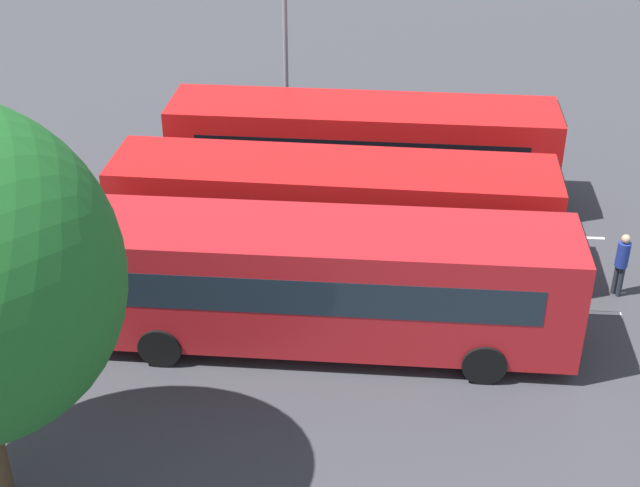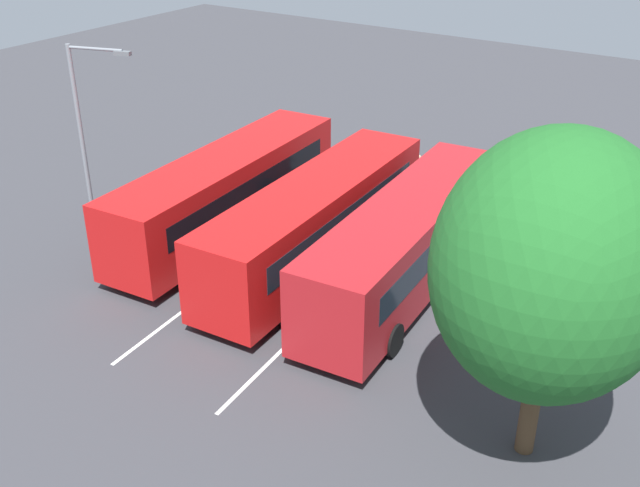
% 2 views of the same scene
% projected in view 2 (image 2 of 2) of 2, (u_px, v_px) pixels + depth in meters
% --- Properties ---
extents(ground_plane, '(73.31, 73.31, 0.00)m').
position_uv_depth(ground_plane, '(305.00, 266.00, 26.17)').
color(ground_plane, '#38383D').
extents(bus_far_left, '(11.48, 3.28, 3.05)m').
position_uv_depth(bus_far_left, '(408.00, 241.00, 24.13)').
color(bus_far_left, '#AD191E').
rests_on(bus_far_left, ground).
extents(bus_center_left, '(11.45, 3.05, 3.05)m').
position_uv_depth(bus_center_left, '(316.00, 220.00, 25.52)').
color(bus_center_left, red).
rests_on(bus_center_left, ground).
extents(bus_center_right, '(11.47, 3.19, 3.05)m').
position_uv_depth(bus_center_right, '(227.00, 190.00, 27.74)').
color(bus_center_right, red).
rests_on(bus_center_right, ground).
extents(pedestrian, '(0.45, 0.45, 1.74)m').
position_uv_depth(pedestrian, '(418.00, 171.00, 31.17)').
color(pedestrian, '#232833').
rests_on(pedestrian, ground).
extents(street_lamp, '(0.86, 2.27, 7.10)m').
position_uv_depth(street_lamp, '(87.00, 132.00, 26.19)').
color(street_lamp, gray).
rests_on(street_lamp, ground).
extents(depot_tree, '(5.66, 5.09, 7.98)m').
position_uv_depth(depot_tree, '(553.00, 266.00, 15.85)').
color(depot_tree, '#4C3823').
rests_on(depot_tree, ground).
extents(lane_stripe_outer_left, '(15.37, 1.38, 0.01)m').
position_uv_depth(lane_stripe_outer_left, '(352.00, 281.00, 25.24)').
color(lane_stripe_outer_left, silver).
rests_on(lane_stripe_outer_left, ground).
extents(lane_stripe_inner_left, '(15.37, 1.38, 0.01)m').
position_uv_depth(lane_stripe_inner_left, '(262.00, 251.00, 27.10)').
color(lane_stripe_inner_left, silver).
rests_on(lane_stripe_inner_left, ground).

